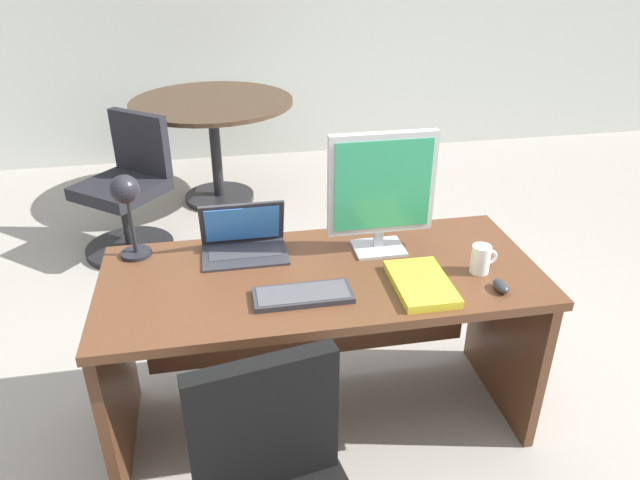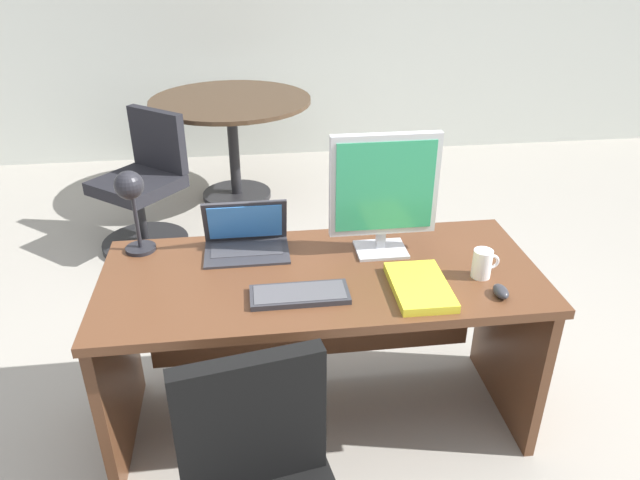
% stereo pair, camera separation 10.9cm
% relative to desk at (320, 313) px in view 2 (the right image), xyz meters
% --- Properties ---
extents(ground, '(12.00, 12.00, 0.00)m').
position_rel_desk_xyz_m(ground, '(0.00, 1.45, -0.52)').
color(ground, gray).
extents(desk, '(1.65, 0.71, 0.74)m').
position_rel_desk_xyz_m(desk, '(0.00, 0.00, 0.00)').
color(desk, '#56331E').
rests_on(desk, ground).
extents(monitor, '(0.42, 0.16, 0.49)m').
position_rel_desk_xyz_m(monitor, '(0.26, 0.09, 0.48)').
color(monitor, '#B7BABF').
rests_on(monitor, desk).
extents(laptop, '(0.33, 0.23, 0.21)m').
position_rel_desk_xyz_m(laptop, '(-0.27, 0.18, 0.28)').
color(laptop, '#2D2D33').
rests_on(laptop, desk).
extents(keyboard, '(0.35, 0.14, 0.02)m').
position_rel_desk_xyz_m(keyboard, '(-0.10, -0.20, 0.23)').
color(keyboard, '#2D2D33').
rests_on(keyboard, desk).
extents(mouse, '(0.05, 0.09, 0.04)m').
position_rel_desk_xyz_m(mouse, '(0.60, -0.29, 0.24)').
color(mouse, '#2D2D33').
rests_on(mouse, desk).
extents(desk_lamp, '(0.12, 0.14, 0.35)m').
position_rel_desk_xyz_m(desk_lamp, '(-0.70, 0.19, 0.47)').
color(desk_lamp, black).
rests_on(desk_lamp, desk).
extents(book, '(0.20, 0.32, 0.03)m').
position_rel_desk_xyz_m(book, '(0.33, -0.21, 0.23)').
color(book, yellow).
rests_on(book, desk).
extents(coffee_mug, '(0.10, 0.07, 0.11)m').
position_rel_desk_xyz_m(coffee_mug, '(0.59, -0.15, 0.27)').
color(coffee_mug, white).
rests_on(coffee_mug, desk).
extents(meeting_table, '(1.17, 1.17, 0.78)m').
position_rel_desk_xyz_m(meeting_table, '(-0.35, 2.39, 0.07)').
color(meeting_table, black).
rests_on(meeting_table, ground).
extents(meeting_chair_near, '(0.65, 0.65, 0.87)m').
position_rel_desk_xyz_m(meeting_chair_near, '(-0.92, 1.70, -0.16)').
color(meeting_chair_near, black).
rests_on(meeting_chair_near, ground).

